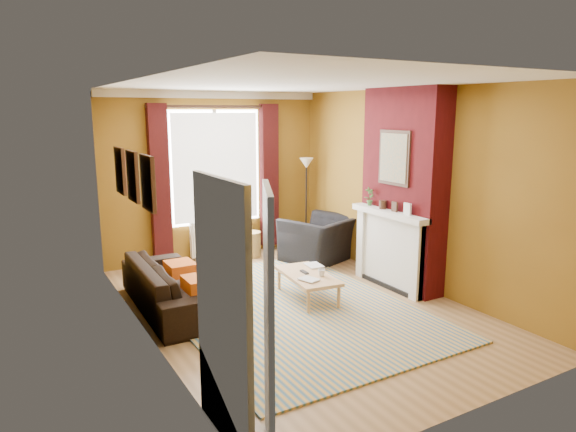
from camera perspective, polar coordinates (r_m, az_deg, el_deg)
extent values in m
plane|color=brown|center=(6.74, 1.07, -10.00)|extent=(5.50, 5.50, 0.00)
cube|color=brown|center=(8.80, -8.15, 4.44)|extent=(3.80, 0.02, 2.80)
cube|color=brown|center=(4.29, 20.39, -3.73)|extent=(3.80, 0.02, 2.80)
cube|color=brown|center=(7.50, 13.69, 2.99)|extent=(0.02, 5.50, 2.80)
cube|color=brown|center=(5.64, -15.68, 0.11)|extent=(0.02, 5.50, 2.80)
cube|color=silver|center=(6.27, 1.17, 14.52)|extent=(3.80, 5.50, 0.01)
cube|color=#42090C|center=(7.38, 12.70, 2.90)|extent=(0.35, 1.40, 2.80)
cube|color=silver|center=(7.43, 11.29, -3.69)|extent=(0.12, 1.30, 1.10)
cube|color=silver|center=(7.28, 11.16, 0.28)|extent=(0.22, 1.40, 0.08)
cube|color=silver|center=(7.02, 14.27, -5.00)|extent=(0.16, 0.14, 1.04)
cube|color=silver|center=(7.85, 8.40, -2.98)|extent=(0.16, 0.14, 1.04)
cube|color=black|center=(7.47, 11.44, -4.40)|extent=(0.06, 0.80, 0.90)
cube|color=black|center=(7.59, 11.19, -7.47)|extent=(0.20, 1.00, 0.06)
cube|color=silver|center=(7.01, 13.13, 0.76)|extent=(0.03, 0.12, 0.16)
cube|color=#311D13|center=(7.19, 11.77, 1.01)|extent=(0.03, 0.10, 0.14)
cylinder|color=#311D13|center=(7.38, 10.49, 1.25)|extent=(0.10, 0.10, 0.12)
cube|color=#311D13|center=(7.20, 11.73, 6.34)|extent=(0.03, 0.60, 0.75)
cube|color=#B3763C|center=(7.19, 11.61, 6.34)|extent=(0.01, 0.52, 0.66)
cube|color=silver|center=(8.70, -8.30, 13.20)|extent=(3.80, 0.08, 0.12)
cube|color=white|center=(8.76, -8.10, 5.39)|extent=(1.60, 0.04, 1.90)
cube|color=white|center=(8.72, -8.00, 5.37)|extent=(1.50, 0.02, 1.80)
cube|color=silver|center=(8.74, -8.05, 5.38)|extent=(0.06, 0.04, 1.90)
cube|color=#350C0C|center=(8.39, -14.06, 3.51)|extent=(0.30, 0.16, 2.50)
cube|color=#350C0C|center=(9.11, -2.11, 4.47)|extent=(0.30, 0.16, 2.50)
cylinder|color=#311D13|center=(8.63, -8.06, 11.96)|extent=(2.30, 0.05, 0.05)
cube|color=silver|center=(8.90, -7.71, -2.35)|extent=(1.00, 0.10, 0.60)
cube|color=silver|center=(8.70, -10.31, -2.77)|extent=(0.04, 0.03, 0.56)
cube|color=silver|center=(8.73, -9.63, -2.68)|extent=(0.04, 0.03, 0.56)
cube|color=silver|center=(8.77, -8.96, -2.60)|extent=(0.04, 0.03, 0.56)
cube|color=silver|center=(8.81, -8.29, -2.52)|extent=(0.04, 0.03, 0.56)
cube|color=silver|center=(8.85, -7.63, -2.44)|extent=(0.04, 0.03, 0.56)
cube|color=silver|center=(8.89, -6.97, -2.35)|extent=(0.04, 0.03, 0.56)
cube|color=silver|center=(8.93, -6.32, -2.27)|extent=(0.04, 0.03, 0.56)
cube|color=silver|center=(8.97, -5.67, -2.19)|extent=(0.04, 0.03, 0.56)
cube|color=silver|center=(9.02, -5.04, -2.11)|extent=(0.04, 0.03, 0.56)
cube|color=#311D13|center=(5.49, -15.32, 3.54)|extent=(0.04, 0.44, 0.58)
cube|color=gold|center=(5.50, -15.07, 3.56)|extent=(0.01, 0.38, 0.52)
cube|color=#311D13|center=(6.12, -16.88, 4.24)|extent=(0.04, 0.44, 0.58)
cube|color=#339B69|center=(6.12, -16.65, 4.26)|extent=(0.01, 0.38, 0.52)
cube|color=#311D13|center=(6.75, -18.15, 4.81)|extent=(0.04, 0.44, 0.58)
cube|color=#DD3764|center=(6.75, -17.94, 4.83)|extent=(0.01, 0.38, 0.52)
cube|color=silver|center=(3.88, -7.28, -10.94)|extent=(0.05, 0.94, 2.06)
cube|color=black|center=(3.89, -7.00, -10.89)|extent=(0.02, 0.80, 1.98)
cube|color=silver|center=(3.65, -2.15, -12.32)|extent=(0.37, 0.74, 1.98)
imported|color=#407634|center=(7.59, 9.05, 2.17)|extent=(0.14, 0.10, 0.27)
cube|color=#B5490F|center=(6.18, -9.84, -7.43)|extent=(0.34, 0.40, 0.16)
cube|color=#B5490F|center=(6.81, -11.88, -5.70)|extent=(0.34, 0.40, 0.16)
cube|color=#305F86|center=(6.65, 0.17, -10.19)|extent=(2.86, 3.94, 0.02)
imported|color=black|center=(6.73, -12.77, -7.53)|extent=(0.86, 2.12, 0.61)
imported|color=black|center=(8.64, 3.54, -2.57)|extent=(1.41, 1.33, 0.74)
cube|color=tan|center=(6.87, 2.18, -6.64)|extent=(0.65, 1.12, 0.04)
cylinder|color=tan|center=(6.43, 2.29, -9.60)|extent=(0.05, 0.05, 0.31)
cylinder|color=tan|center=(6.62, 5.66, -9.03)|extent=(0.05, 0.05, 0.31)
cylinder|color=tan|center=(7.26, -0.99, -7.09)|extent=(0.05, 0.05, 0.31)
cylinder|color=tan|center=(7.42, 2.07, -6.67)|extent=(0.05, 0.05, 0.31)
cylinder|color=olive|center=(8.90, -4.16, -3.14)|extent=(0.41, 0.41, 0.44)
cylinder|color=black|center=(9.36, 1.99, -3.66)|extent=(0.27, 0.27, 0.03)
cylinder|color=black|center=(9.19, 2.03, 1.06)|extent=(0.03, 0.03, 1.54)
cone|color=beige|center=(9.08, 2.06, 5.89)|extent=(0.27, 0.27, 0.18)
imported|color=#999999|center=(6.54, 1.80, -7.26)|extent=(0.25, 0.29, 0.02)
imported|color=#999999|center=(7.15, 2.17, -5.61)|extent=(0.23, 0.30, 0.02)
imported|color=#999999|center=(6.77, 3.76, -6.32)|extent=(0.14, 0.14, 0.09)
cube|color=#242426|center=(6.90, 1.82, -6.24)|extent=(0.06, 0.17, 0.02)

